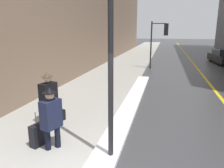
# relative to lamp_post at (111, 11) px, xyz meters

# --- Properties ---
(sidewalk_slab) EXTENTS (4.00, 80.00, 0.01)m
(sidewalk_slab) POSITION_rel_lamp_post_xyz_m (-2.33, 14.10, -3.35)
(sidewalk_slab) COLOR #9E9B93
(sidewalk_slab) RESTS_ON ground
(road_centre_stripe) EXTENTS (0.16, 80.00, 0.00)m
(road_centre_stripe) POSITION_rel_lamp_post_xyz_m (3.67, 14.10, -3.35)
(road_centre_stripe) COLOR gold
(road_centre_stripe) RESTS_ON ground
(snow_bank_curb) EXTENTS (0.65, 10.72, 0.12)m
(snow_bank_curb) POSITION_rel_lamp_post_xyz_m (-0.14, 3.86, -3.29)
(snow_bank_curb) COLOR white
(snow_bank_curb) RESTS_ON ground
(lamp_post) EXTENTS (0.28, 0.28, 5.70)m
(lamp_post) POSITION_rel_lamp_post_xyz_m (0.00, 0.00, 0.00)
(lamp_post) COLOR black
(lamp_post) RESTS_ON ground
(traffic_light_near) EXTENTS (1.30, 0.46, 3.64)m
(traffic_light_near) POSITION_rel_lamp_post_xyz_m (0.65, 13.17, -0.73)
(traffic_light_near) COLOR black
(traffic_light_near) RESTS_ON ground
(pedestrian_nearside) EXTENTS (0.43, 0.74, 1.64)m
(pedestrian_nearside) POSITION_rel_lamp_post_xyz_m (-1.56, 0.12, -2.46)
(pedestrian_nearside) COLOR black
(pedestrian_nearside) RESTS_ON ground
(pedestrian_in_fedora) EXTENTS (0.46, 0.60, 1.73)m
(pedestrian_in_fedora) POSITION_rel_lamp_post_xyz_m (-2.39, 1.44, -2.41)
(pedestrian_in_fedora) COLOR black
(pedestrian_in_fedora) RESTS_ON ground
(parked_car_black) EXTENTS (2.16, 4.58, 1.33)m
(parked_car_black) POSITION_rel_lamp_post_xyz_m (6.37, 17.59, -2.74)
(parked_car_black) COLOR black
(parked_car_black) RESTS_ON ground
(rolling_suitcase) EXTENTS (0.32, 0.41, 0.95)m
(rolling_suitcase) POSITION_rel_lamp_post_xyz_m (-2.01, 0.11, -3.05)
(rolling_suitcase) COLOR black
(rolling_suitcase) RESTS_ON ground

